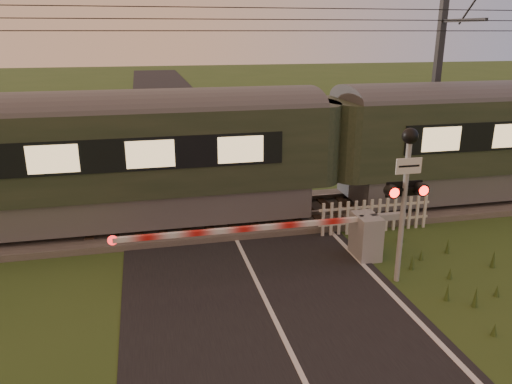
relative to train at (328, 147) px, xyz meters
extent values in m
plane|color=#324B1D|center=(-3.18, -6.50, -2.11)|extent=(160.00, 160.00, 0.00)
cube|color=black|center=(-3.18, -6.50, -2.10)|extent=(6.00, 140.00, 0.02)
cube|color=#47423D|center=(-3.18, 0.00, -2.05)|extent=(140.00, 3.40, 0.24)
cube|color=slate|center=(-3.18, -0.72, -1.85)|extent=(140.00, 0.08, 0.14)
cube|color=slate|center=(-3.18, 0.72, -1.85)|extent=(140.00, 0.08, 0.14)
cube|color=#2D2116|center=(-3.18, 0.00, -1.92)|extent=(0.24, 2.20, 0.06)
cylinder|color=black|center=(-3.18, -0.30, 3.39)|extent=(120.00, 0.02, 0.02)
cylinder|color=black|center=(-3.18, 0.30, 3.39)|extent=(120.00, 0.02, 0.02)
cylinder|color=black|center=(-3.18, 0.00, 3.99)|extent=(120.00, 0.02, 0.02)
cylinder|color=black|center=(-3.18, 0.00, 3.69)|extent=(120.00, 0.02, 0.02)
cube|color=gray|center=(-0.18, -3.38, -1.55)|extent=(0.56, 0.87, 1.12)
cylinder|color=gray|center=(-0.34, -3.38, -1.55)|extent=(0.12, 0.12, 1.12)
cube|color=gray|center=(0.38, -3.38, -1.07)|extent=(0.92, 0.16, 0.16)
cube|color=red|center=(-3.33, -3.38, -1.07)|extent=(5.98, 0.11, 0.11)
cylinder|color=red|center=(-6.32, -3.38, -1.07)|extent=(0.22, 0.04, 0.22)
cylinder|color=gray|center=(-0.01, -4.74, -0.49)|extent=(0.12, 0.12, 3.24)
cube|color=white|center=(-0.01, -4.80, 0.64)|extent=(0.59, 0.03, 0.35)
sphere|color=black|center=(-0.01, -4.74, 1.28)|extent=(0.35, 0.35, 0.35)
cube|color=black|center=(-0.01, -4.74, 0.10)|extent=(0.81, 0.06, 0.06)
cylinder|color=#FF140C|center=(-0.36, -4.92, 0.10)|extent=(0.22, 0.02, 0.22)
cylinder|color=#FF140C|center=(0.33, -4.92, 0.10)|extent=(0.22, 0.02, 0.22)
cube|color=black|center=(-0.01, -4.69, 0.10)|extent=(0.86, 0.02, 0.35)
cube|color=silver|center=(0.79, -1.87, -1.78)|extent=(3.37, 0.04, 0.07)
cube|color=silver|center=(0.79, -1.87, -1.35)|extent=(3.37, 0.04, 0.07)
cube|color=#2D2D30|center=(4.93, 2.30, 1.53)|extent=(0.23, 0.23, 7.29)
cube|color=#2D2D30|center=(4.93, 1.15, 3.72)|extent=(0.10, 2.40, 0.10)
camera|label=1|loc=(-5.49, -14.08, 3.37)|focal=35.00mm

